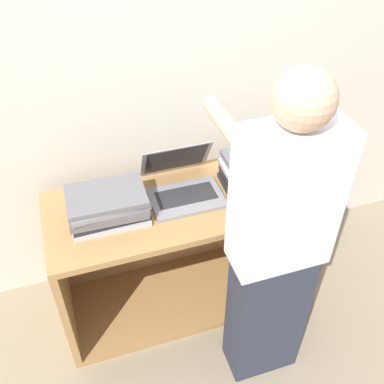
{
  "coord_description": "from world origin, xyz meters",
  "views": [
    {
      "loc": [
        -0.51,
        -1.35,
        2.25
      ],
      "look_at": [
        0.0,
        0.2,
        0.88
      ],
      "focal_mm": 42.0,
      "sensor_mm": 36.0,
      "label": 1
    }
  ],
  "objects_px": {
    "laptop_open": "(183,185)",
    "person": "(276,250)",
    "laptop_stack_right": "(260,171)",
    "laptop_stack_left": "(107,205)"
  },
  "relations": [
    {
      "from": "laptop_open",
      "to": "person",
      "type": "bearing_deg",
      "value": -67.68
    },
    {
      "from": "laptop_stack_right",
      "to": "person",
      "type": "distance_m",
      "value": 0.54
    },
    {
      "from": "laptop_open",
      "to": "person",
      "type": "xyz_separation_m",
      "value": [
        0.24,
        -0.57,
        0.03
      ]
    },
    {
      "from": "laptop_open",
      "to": "laptop_stack_right",
      "type": "relative_size",
      "value": 0.96
    },
    {
      "from": "laptop_stack_right",
      "to": "person",
      "type": "bearing_deg",
      "value": -107.48
    },
    {
      "from": "person",
      "to": "laptop_stack_left",
      "type": "bearing_deg",
      "value": 141.11
    },
    {
      "from": "laptop_stack_left",
      "to": "laptop_stack_right",
      "type": "xyz_separation_m",
      "value": [
        0.79,
        0.01,
        0.01
      ]
    },
    {
      "from": "laptop_stack_left",
      "to": "laptop_stack_right",
      "type": "distance_m",
      "value": 0.79
    },
    {
      "from": "laptop_stack_left",
      "to": "person",
      "type": "height_order",
      "value": "person"
    },
    {
      "from": "laptop_open",
      "to": "laptop_stack_right",
      "type": "height_order",
      "value": "laptop_open"
    }
  ]
}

